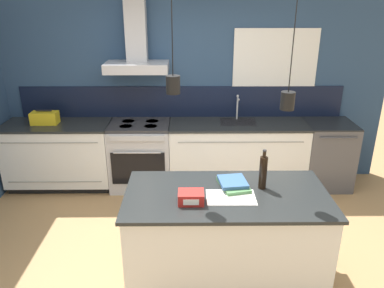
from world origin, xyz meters
The scene contains 12 objects.
ground_plane centered at (0.00, 0.00, 0.00)m, with size 16.00×16.00×0.00m, color #A87F51.
wall_back centered at (-0.02, 2.00, 1.35)m, with size 5.60×2.35×2.60m.
counter_run_left centered at (-1.67, 1.69, 0.46)m, with size 1.41×0.64×0.91m.
counter_run_sink centered at (0.75, 1.69, 0.46)m, with size 1.84×0.64×1.25m.
oven_range centered at (-0.56, 1.69, 0.46)m, with size 0.81×0.66×0.91m.
dishwasher centered at (1.98, 1.69, 0.46)m, with size 0.63×0.65×0.91m.
kitchen_island centered at (0.42, -0.22, 0.46)m, with size 1.74×0.89×0.91m.
bottle_on_island centered at (0.73, -0.12, 1.06)m, with size 0.07×0.07×0.36m.
book_stack centered at (0.48, -0.10, 0.94)m, with size 0.29×0.37×0.06m.
red_supply_box centered at (0.11, -0.37, 0.96)m, with size 0.21×0.16×0.10m.
paper_pile centered at (0.44, -0.29, 0.91)m, with size 0.41×0.27×0.01m.
yellow_toolbox centered at (-1.80, 1.69, 0.99)m, with size 0.34×0.18×0.19m.
Camera 1 is at (0.09, -3.03, 2.47)m, focal length 35.00 mm.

